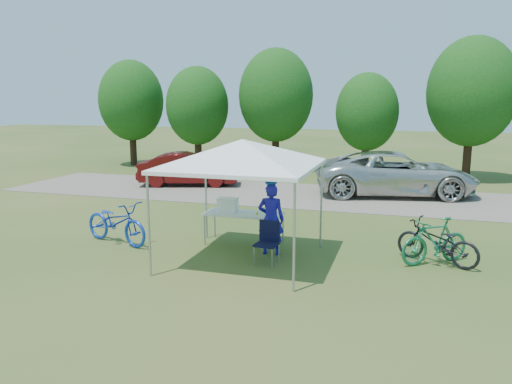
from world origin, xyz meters
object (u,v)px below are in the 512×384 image
cyclist (271,219)px  folding_table (244,215)px  bike_green (435,241)px  sedan (189,169)px  bike_dark (437,242)px  folding_chair (268,238)px  cooler (228,205)px  bike_blue (116,222)px  minivan (396,173)px

cyclist → folding_table: bearing=-41.4°
bike_green → sedan: 12.19m
bike_dark → sedan: 12.22m
cyclist → sedan: cyclist is taller
folding_chair → cyclist: cyclist is taller
cooler → folding_chair: bearing=-40.9°
cooler → bike_blue: bearing=-162.1°
folding_chair → cooler: (-1.38, 1.19, 0.43)m
folding_chair → bike_dark: 3.71m
bike_blue → bike_green: size_ratio=1.21×
cyclist → bike_green: bearing=179.1°
folding_chair → bike_green: bike_green is taller
minivan → sedan: size_ratio=1.43×
folding_table → bike_green: bike_green is taller
folding_table → folding_chair: size_ratio=2.10×
folding_table → folding_chair: (0.95, -1.19, -0.21)m
minivan → cooler: bearing=142.2°
folding_table → folding_chair: 1.54m
folding_table → folding_chair: bearing=-51.4°
folding_table → cyclist: bearing=-34.7°
cyclist → bike_blue: (-3.94, -0.27, -0.29)m
minivan → sedan: 8.36m
bike_dark → bike_blue: bearing=-59.8°
folding_chair → cyclist: size_ratio=0.55×
cyclist → sedan: size_ratio=0.41×
sedan → bike_blue: bearing=175.6°
bike_green → sedan: (-9.41, 7.74, 0.19)m
cyclist → bike_dark: (3.67, 0.38, -0.35)m
folding_table → minivan: 8.51m
cooler → cyclist: cyclist is taller
cooler → bike_dark: bearing=-2.5°
bike_dark → folding_table: bearing=-67.4°
cooler → minivan: 8.69m
folding_table → bike_dark: (4.53, -0.21, -0.27)m
folding_table → bike_green: bearing=-2.8°
sedan → bike_dark: bearing=-146.1°
folding_table → bike_dark: 4.54m
cyclist → bike_blue: bearing=-2.9°
folding_chair → sedan: size_ratio=0.22×
cyclist → bike_dark: bearing=179.1°
cyclist → minivan: 8.77m
folding_chair → cyclist: (-0.10, 0.60, 0.29)m
folding_chair → minivan: (2.47, 8.98, 0.29)m
cooler → cyclist: 1.42m
bike_blue → folding_table: bearing=-57.0°
bike_blue → cooler: bearing=-54.7°
folding_chair → bike_blue: bearing=-178.5°
folding_table → bike_green: (4.49, -0.22, -0.24)m
cooler → bike_blue: (-2.66, -0.86, -0.43)m
bike_green → bike_dark: 0.05m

